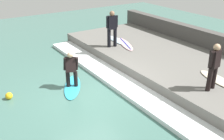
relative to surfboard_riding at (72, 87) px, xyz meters
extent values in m
plane|color=#426B60|center=(0.38, -0.80, -0.03)|extent=(28.00, 28.00, 0.00)
cube|color=#66635E|center=(4.37, -0.80, 0.23)|extent=(4.40, 11.85, 0.52)
cube|color=#474442|center=(6.82, -0.80, 0.61)|extent=(0.50, 12.44, 1.29)
cube|color=white|center=(1.67, -0.80, 0.05)|extent=(1.01, 11.25, 0.16)
ellipsoid|color=#2DADD1|center=(0.00, 0.00, 0.00)|extent=(1.49, 2.01, 0.06)
cylinder|color=black|center=(0.12, -0.07, 0.32)|extent=(0.15, 0.15, 0.58)
cylinder|color=black|center=(-0.12, 0.07, 0.32)|extent=(0.15, 0.15, 0.58)
cube|color=black|center=(0.00, 0.00, 0.90)|extent=(0.53, 0.56, 0.61)
sphere|color=tan|center=(0.00, 0.00, 1.28)|extent=(0.22, 0.22, 0.22)
cylinder|color=black|center=(0.18, -0.10, 0.93)|extent=(0.11, 0.20, 0.51)
cylinder|color=black|center=(-0.18, 0.10, 0.93)|extent=(0.11, 0.20, 0.51)
cylinder|color=black|center=(3.18, 1.83, 0.92)|extent=(0.16, 0.16, 0.86)
cylinder|color=black|center=(2.88, 1.89, 0.92)|extent=(0.16, 0.16, 0.86)
cube|color=black|center=(3.03, 1.86, 1.66)|extent=(0.44, 0.33, 0.63)
sphere|color=#846047|center=(3.03, 1.86, 2.08)|extent=(0.24, 0.24, 0.24)
cylinder|color=black|center=(3.26, 1.82, 1.70)|extent=(0.12, 0.12, 0.55)
cylinder|color=black|center=(2.80, 1.90, 1.70)|extent=(0.12, 0.12, 0.55)
ellipsoid|color=beige|center=(3.75, 1.77, 0.52)|extent=(1.11, 2.09, 0.06)
ellipsoid|color=navy|center=(3.75, 1.77, 0.55)|extent=(0.71, 1.81, 0.01)
cylinder|color=black|center=(3.48, -3.52, 0.88)|extent=(0.15, 0.15, 0.79)
cylinder|color=black|center=(3.19, -3.56, 0.88)|extent=(0.15, 0.15, 0.79)
cube|color=black|center=(3.33, -3.54, 1.56)|extent=(0.40, 0.28, 0.58)
sphere|color=tan|center=(3.33, -3.54, 1.95)|extent=(0.22, 0.22, 0.22)
cylinder|color=black|center=(3.54, -3.51, 1.60)|extent=(0.11, 0.11, 0.51)
cylinder|color=black|center=(3.12, -3.57, 1.60)|extent=(0.11, 0.11, 0.51)
ellipsoid|color=beige|center=(4.12, -3.30, 0.52)|extent=(0.89, 1.84, 0.06)
ellipsoid|color=silver|center=(3.75, 2.51, 0.52)|extent=(0.67, 1.75, 0.06)
sphere|color=yellow|center=(-2.20, 0.42, 0.09)|extent=(0.25, 0.25, 0.25)
camera|label=1|loc=(-3.59, -8.13, 4.59)|focal=42.00mm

